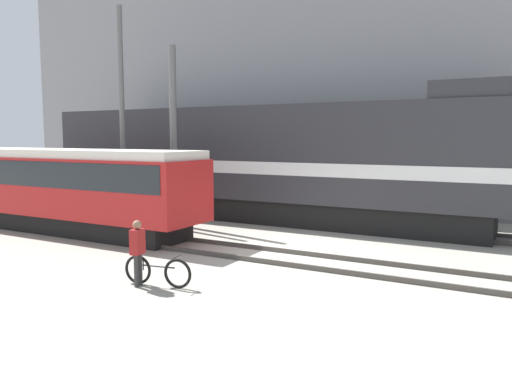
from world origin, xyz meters
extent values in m
plane|color=#9E998C|center=(0.00, 0.00, 0.00)|extent=(120.00, 120.00, 0.00)
cube|color=#47423D|center=(0.00, -1.56, 0.07)|extent=(60.00, 0.07, 0.14)
cube|color=#47423D|center=(0.00, -0.13, 0.07)|extent=(60.00, 0.07, 0.14)
cube|color=#47423D|center=(0.00, 4.37, 0.07)|extent=(60.00, 0.07, 0.14)
cube|color=#47423D|center=(0.00, 5.81, 0.07)|extent=(60.00, 0.07, 0.14)
cube|color=gray|center=(0.00, 11.97, 7.32)|extent=(44.81, 6.00, 14.64)
cube|color=black|center=(-3.85, 5.09, 0.50)|extent=(18.87, 2.55, 1.00)
cube|color=#2D2D33|center=(-3.85, 5.09, 2.90)|extent=(20.51, 3.00, 3.80)
cube|color=white|center=(-3.85, 5.09, 2.33)|extent=(20.10, 3.04, 0.50)
cube|color=#2D2D33|center=(4.91, 5.09, 5.10)|extent=(3.00, 2.85, 0.60)
cube|color=black|center=(-8.65, -0.85, 0.35)|extent=(10.12, 2.00, 0.70)
cube|color=#B21E1E|center=(-8.65, -0.85, 1.75)|extent=(11.50, 2.50, 2.10)
cube|color=#1E2328|center=(-8.65, -0.85, 2.25)|extent=(11.04, 2.54, 0.90)
cube|color=silver|center=(-8.65, -0.85, 2.95)|extent=(11.27, 2.38, 0.30)
torus|color=black|center=(-0.56, -4.59, 0.36)|extent=(0.71, 0.19, 0.71)
torus|color=black|center=(-1.63, -4.77, 0.36)|extent=(0.71, 0.19, 0.71)
cylinder|color=black|center=(-1.10, -4.68, 0.48)|extent=(0.91, 0.19, 0.04)
cylinder|color=black|center=(-1.48, -4.75, 0.52)|extent=(0.03, 0.03, 0.32)
cylinder|color=#262626|center=(-0.56, -4.59, 0.76)|extent=(0.10, 0.44, 0.02)
cylinder|color=#333333|center=(-1.51, -4.82, 0.39)|extent=(0.11, 0.11, 0.78)
cylinder|color=#333333|center=(-1.49, -4.98, 0.39)|extent=(0.11, 0.11, 0.78)
cube|color=maroon|center=(-1.50, -4.90, 1.08)|extent=(0.28, 0.39, 0.60)
sphere|color=#8C664C|center=(-1.50, -4.90, 1.49)|extent=(0.21, 0.21, 0.21)
cylinder|color=#595959|center=(-8.65, 2.12, 4.48)|extent=(0.22, 0.22, 8.95)
cylinder|color=#595959|center=(-5.94, 2.12, 3.55)|extent=(0.28, 0.28, 7.11)
camera|label=1|loc=(6.59, -13.66, 3.53)|focal=35.00mm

